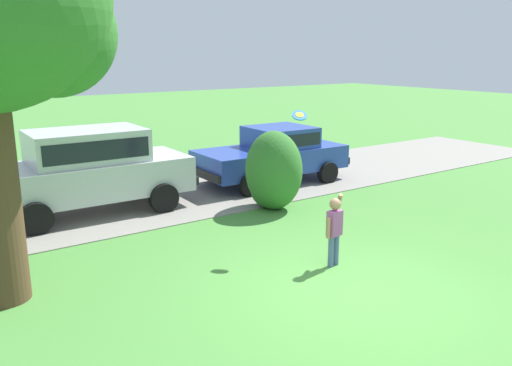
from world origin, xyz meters
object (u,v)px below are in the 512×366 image
Objects in this scene: parked_suv at (88,167)px; child_thrower at (334,226)px; frisbee at (300,115)px; parked_sedan at (274,153)px.

parked_suv reaches higher than child_thrower.
child_thrower is 2.12m from frisbee.
frisbee reaches higher than parked_suv.
parked_sedan is 6.12m from child_thrower.
parked_suv is 5.24m from frisbee.
frisbee is at bearing -121.55° from parked_sedan.
parked_suv is 3.68× the size of child_thrower.
parked_suv is at bearing 179.37° from parked_sedan.
parked_sedan is 3.46× the size of child_thrower.
parked_sedan is 5.20m from parked_suv.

